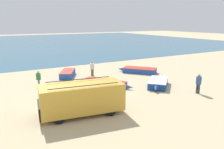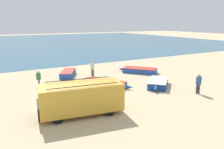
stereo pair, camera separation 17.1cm
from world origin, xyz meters
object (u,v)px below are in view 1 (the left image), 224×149
object	(u,v)px
fishing_rowboat_0	(139,70)
fishing_rowboat_2	(158,83)
fisherman_2	(38,78)
fisherman_3	(199,82)
fisherman_0	(92,67)
fishing_rowboat_1	(68,73)
fishing_rowboat_3	(105,83)
parked_van	(82,98)

from	to	relation	value
fishing_rowboat_0	fishing_rowboat_2	bearing A→B (deg)	121.31
fisherman_2	fisherman_3	xyz separation A→B (m)	(11.56, -8.48, 0.07)
fisherman_0	fisherman_3	size ratio (longest dim) A/B	0.98
fisherman_3	fisherman_2	bearing A→B (deg)	126.80
fisherman_3	fishing_rowboat_2	bearing A→B (deg)	99.72
fishing_rowboat_1	fishing_rowboat_3	size ratio (longest dim) A/B	0.79
fishing_rowboat_2	fisherman_3	world-z (taller)	fisherman_3
fishing_rowboat_2	fisherman_3	size ratio (longest dim) A/B	2.11
fishing_rowboat_2	fisherman_0	distance (m)	7.88
fishing_rowboat_0	fisherman_2	size ratio (longest dim) A/B	2.72
parked_van	fishing_rowboat_3	xyz separation A→B (m)	(4.46, 5.08, -0.90)
fisherman_0	fisherman_2	world-z (taller)	fisherman_0
fisherman_0	fishing_rowboat_2	bearing A→B (deg)	30.15
fishing_rowboat_3	fisherman_0	size ratio (longest dim) A/B	2.94
fishing_rowboat_0	fishing_rowboat_2	world-z (taller)	fishing_rowboat_2
parked_van	fishing_rowboat_2	bearing A→B (deg)	-155.93
fishing_rowboat_1	fisherman_0	world-z (taller)	fisherman_0
fishing_rowboat_0	fisherman_3	world-z (taller)	fisherman_3
fishing_rowboat_0	fisherman_0	world-z (taller)	fisherman_0
parked_van	fishing_rowboat_0	distance (m)	13.33
fisherman_0	fisherman_3	xyz separation A→B (m)	(5.30, -10.19, 0.02)
fishing_rowboat_1	parked_van	bearing A→B (deg)	-165.38
fishing_rowboat_3	fisherman_3	world-z (taller)	fisherman_3
fishing_rowboat_0	fishing_rowboat_1	world-z (taller)	fishing_rowboat_1
parked_van	fishing_rowboat_3	bearing A→B (deg)	-122.49
fishing_rowboat_0	fishing_rowboat_2	xyz separation A→B (m)	(-1.89, -5.67, 0.02)
fishing_rowboat_1	fisherman_3	size ratio (longest dim) A/B	2.27
fishing_rowboat_3	fisherman_0	distance (m)	4.34
fisherman_3	fisherman_0	bearing A→B (deg)	100.54
parked_van	fisherman_3	bearing A→B (deg)	-176.02
fishing_rowboat_3	fisherman_0	xyz separation A→B (m)	(0.57, 4.24, 0.75)
fishing_rowboat_1	fishing_rowboat_2	distance (m)	10.26
parked_van	fisherman_3	world-z (taller)	parked_van
fishing_rowboat_2	fishing_rowboat_3	distance (m)	5.03
fishing_rowboat_0	fishing_rowboat_1	bearing A→B (deg)	32.04
fishing_rowboat_2	fisherman_0	size ratio (longest dim) A/B	2.15
fisherman_2	fisherman_3	distance (m)	14.33
parked_van	fisherman_0	distance (m)	10.59
parked_van	fisherman_0	world-z (taller)	parked_van
parked_van	fisherman_2	bearing A→B (deg)	-72.05
fishing_rowboat_2	fisherman_2	world-z (taller)	fisherman_2
parked_van	fisherman_2	distance (m)	7.71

